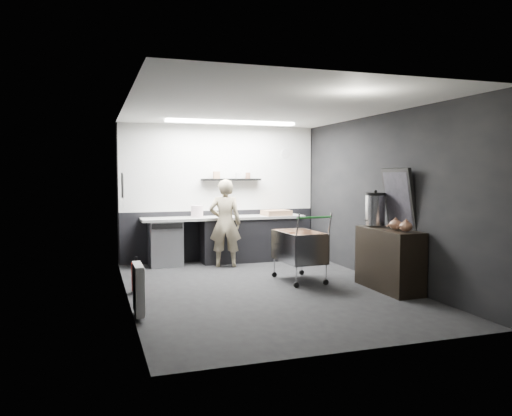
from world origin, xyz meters
name	(u,v)px	position (x,y,z in m)	size (l,w,h in m)	color
floor	(265,289)	(0.00, 0.00, 0.00)	(5.50, 5.50, 0.00)	black
ceiling	(265,108)	(0.00, 0.00, 2.70)	(5.50, 5.50, 0.00)	silver
wall_back	(220,193)	(0.00, 2.75, 1.35)	(5.50, 5.50, 0.00)	black
wall_front	(359,214)	(0.00, -2.75, 1.35)	(5.50, 5.50, 0.00)	black
wall_left	(127,202)	(-2.00, 0.00, 1.35)	(5.50, 5.50, 0.00)	black
wall_right	(382,198)	(2.00, 0.00, 1.35)	(5.50, 5.50, 0.00)	black
kitchen_wall_panel	(220,168)	(0.00, 2.73, 1.85)	(3.95, 0.02, 1.70)	silver
dado_panel	(220,235)	(0.00, 2.73, 0.50)	(3.95, 0.02, 1.00)	black
floating_shelf	(231,180)	(0.20, 2.62, 1.62)	(1.20, 0.22, 0.04)	black
wall_clock	(285,154)	(1.40, 2.72, 2.15)	(0.20, 0.20, 0.03)	silver
poster	(122,185)	(-1.98, 1.30, 1.55)	(0.02, 0.30, 0.40)	silver
poster_red_band	(123,181)	(-1.98, 1.30, 1.62)	(0.01, 0.22, 0.10)	red
radiator	(138,289)	(-1.94, -0.90, 0.35)	(0.10, 0.50, 0.60)	silver
ceiling_strip	(232,122)	(0.00, 1.85, 2.67)	(2.40, 0.20, 0.04)	white
prep_counter	(231,239)	(0.14, 2.42, 0.46)	(3.20, 0.61, 0.90)	black
person	(225,223)	(-0.10, 1.97, 0.82)	(0.60, 0.39, 1.63)	beige
shopping_cart	(299,249)	(0.71, 0.37, 0.52)	(0.65, 1.02, 1.09)	silver
sideboard	(389,251)	(1.76, -0.58, 0.58)	(0.52, 1.22, 1.83)	black
fire_extinguisher	(137,276)	(-1.85, 0.43, 0.24)	(0.15, 0.15, 0.50)	red
cardboard_box	(276,213)	(1.07, 2.37, 0.95)	(0.53, 0.40, 0.11)	#A77B59
pink_tub	(197,211)	(-0.54, 2.42, 1.01)	(0.23, 0.23, 0.23)	silver
white_container	(226,213)	(0.02, 2.37, 0.97)	(0.16, 0.12, 0.14)	silver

